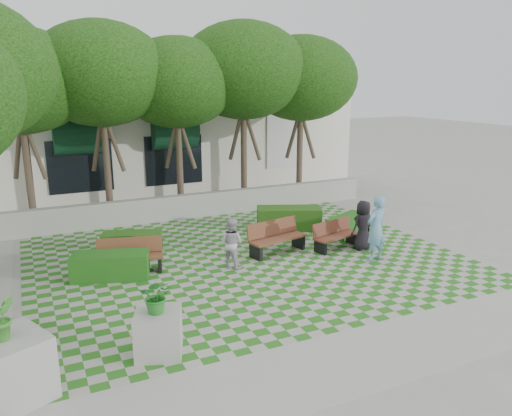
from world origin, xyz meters
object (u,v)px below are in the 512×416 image
hedge_west (110,266)px  person_white (232,243)px  hedge_midleft (132,242)px  person_dark (363,225)px  bench_east (335,235)px  bench_mid (276,238)px  planter_back (9,366)px  hedge_midright (289,218)px  person_blue (376,229)px  bench_west (130,256)px  hedge_east (348,225)px  planter_front (158,324)px

hedge_west → person_white: bearing=-11.0°
hedge_midleft → person_dark: bearing=-23.2°
bench_east → hedge_west: size_ratio=0.88×
bench_mid → hedge_midleft: (-3.93, 1.91, -0.16)m
bench_mid → person_white: bearing=-174.2°
hedge_midleft → planter_back: planter_back is taller
hedge_west → planter_back: 5.19m
person_white → hedge_west: bearing=43.4°
planter_back → person_dark: (9.75, 3.68, 0.16)m
bench_mid → hedge_west: (-4.88, 0.09, -0.13)m
hedge_midright → person_blue: person_blue is taller
bench_mid → person_blue: 2.95m
hedge_midright → person_dark: person_dark is taller
bench_east → bench_west: bearing=159.3°
hedge_midleft → bench_mid: bearing=-26.0°
bench_mid → bench_west: 4.32m
hedge_midright → person_dark: bearing=-71.0°
hedge_midleft → person_dark: person_dark is taller
bench_mid → bench_west: (-4.31, 0.33, -0.03)m
planter_back → hedge_east: bearing=26.8°
person_dark → bench_mid: bearing=-26.8°
hedge_east → bench_mid: bearing=-167.7°
person_blue → hedge_east: bearing=-121.7°
bench_mid → planter_front: (-4.67, -4.15, 0.15)m
bench_west → planter_back: bearing=-108.0°
bench_mid → person_white: (-1.68, -0.54, 0.24)m
bench_east → hedge_midright: bearing=83.4°
planter_front → person_blue: size_ratio=0.79×
hedge_midright → bench_mid: bearing=-127.4°
bench_west → hedge_east: (7.40, 0.34, -0.13)m
bench_mid → person_white: person_white is taller
hedge_midleft → person_dark: size_ratio=1.14×
hedge_midleft → person_blue: size_ratio=0.92×
bench_west → person_white: person_white is taller
hedge_west → hedge_east: bearing=4.2°
hedge_midleft → planter_back: 7.24m
person_dark → person_white: (-4.22, 0.32, -0.07)m
hedge_west → hedge_midleft: bearing=62.6°
hedge_east → person_dark: bearing=-109.6°
hedge_west → person_dark: bearing=-7.2°
hedge_midleft → planter_front: 6.12m
hedge_east → person_dark: 1.68m
bench_west → hedge_midright: 6.10m
bench_mid → planter_front: planter_front is taller
person_dark → hedge_west: bearing=-15.5°
bench_mid → hedge_west: bench_mid is taller
hedge_east → person_white: person_white is taller
hedge_east → person_blue: 2.68m
person_white → planter_front: bearing=104.7°
hedge_east → planter_front: 9.14m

